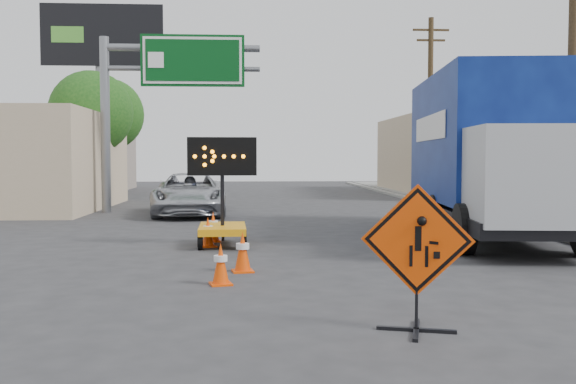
{
  "coord_description": "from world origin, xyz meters",
  "views": [
    {
      "loc": [
        -0.91,
        -7.34,
        2.16
      ],
      "look_at": [
        -0.25,
        3.74,
        1.56
      ],
      "focal_mm": 40.0,
      "sensor_mm": 36.0,
      "label": 1
    }
  ],
  "objects": [
    {
      "name": "billboard",
      "position": [
        -8.35,
        25.87,
        7.35
      ],
      "size": [
        6.1,
        0.54,
        9.85
      ],
      "color": "slate",
      "rests_on": "ground"
    },
    {
      "name": "building_right_far",
      "position": [
        13.0,
        30.0,
        2.3
      ],
      "size": [
        10.0,
        14.0,
        4.6
      ],
      "primitive_type": "cube",
      "color": "tan",
      "rests_on": "ground"
    },
    {
      "name": "cone_c",
      "position": [
        -1.92,
        8.1,
        0.36
      ],
      "size": [
        0.48,
        0.48,
        0.73
      ],
      "rotation": [
        0.0,
        0.0,
        0.37
      ],
      "color": "#EC4204",
      "rests_on": "ground"
    },
    {
      "name": "cone_d",
      "position": [
        -1.85,
        9.08,
        0.38
      ],
      "size": [
        0.42,
        0.42,
        0.77
      ],
      "rotation": [
        0.0,
        0.0,
        0.08
      ],
      "color": "#EC4204",
      "rests_on": "ground"
    },
    {
      "name": "construction_sign",
      "position": [
        1.15,
        0.4,
        0.97
      ],
      "size": [
        1.34,
        0.96,
        1.84
      ],
      "rotation": [
        0.0,
        0.0,
        -0.28
      ],
      "color": "black",
      "rests_on": "ground"
    },
    {
      "name": "highway_gantry",
      "position": [
        -4.43,
        17.96,
        5.07
      ],
      "size": [
        6.18,
        0.38,
        6.9
      ],
      "color": "slate",
      "rests_on": "ground"
    },
    {
      "name": "utility_pole_far",
      "position": [
        8.0,
        24.0,
        4.68
      ],
      "size": [
        1.8,
        0.26,
        9.0
      ],
      "color": "#48341F",
      "rests_on": "ground"
    },
    {
      "name": "cone_a",
      "position": [
        -1.41,
        3.48,
        0.36
      ],
      "size": [
        0.43,
        0.43,
        0.71
      ],
      "rotation": [
        0.0,
        0.0,
        0.23
      ],
      "color": "#EC4204",
      "rests_on": "ground"
    },
    {
      "name": "pickup_truck",
      "position": [
        -3.16,
        16.8,
        0.78
      ],
      "size": [
        2.95,
        5.79,
        1.57
      ],
      "primitive_type": "imported",
      "rotation": [
        0.0,
        0.0,
        0.06
      ],
      "color": "#B7B9BE",
      "rests_on": "ground"
    },
    {
      "name": "tree_left_near",
      "position": [
        -8.0,
        22.0,
        4.16
      ],
      "size": [
        3.71,
        3.71,
        6.03
      ],
      "color": "#48341F",
      "rests_on": "ground"
    },
    {
      "name": "curb_right",
      "position": [
        7.2,
        15.0,
        0.06
      ],
      "size": [
        0.4,
        60.0,
        0.12
      ],
      "primitive_type": "cube",
      "color": "gray",
      "rests_on": "ground"
    },
    {
      "name": "cone_b",
      "position": [
        -1.05,
        4.68,
        0.38
      ],
      "size": [
        0.45,
        0.45,
        0.77
      ],
      "rotation": [
        0.0,
        0.0,
        0.17
      ],
      "color": "#EC4204",
      "rests_on": "ground"
    },
    {
      "name": "utility_pole_near",
      "position": [
        8.0,
        10.0,
        4.68
      ],
      "size": [
        1.8,
        0.26,
        9.0
      ],
      "color": "#48341F",
      "rests_on": "ground"
    },
    {
      "name": "sidewalk_right",
      "position": [
        9.5,
        15.0,
        0.07
      ],
      "size": [
        4.0,
        60.0,
        0.15
      ],
      "primitive_type": "cube",
      "color": "gray",
      "rests_on": "ground"
    },
    {
      "name": "storefront_left_far",
      "position": [
        -15.0,
        34.0,
        2.2
      ],
      "size": [
        12.0,
        10.0,
        4.4
      ],
      "primitive_type": "cube",
      "color": "gray",
      "rests_on": "ground"
    },
    {
      "name": "ground",
      "position": [
        0.0,
        0.0,
        0.0
      ],
      "size": [
        100.0,
        100.0,
        0.0
      ],
      "primitive_type": "plane",
      "color": "#2D2D30",
      "rests_on": "ground"
    },
    {
      "name": "box_truck",
      "position": [
        5.46,
        9.51,
        2.0
      ],
      "size": [
        3.74,
        9.55,
        4.42
      ],
      "rotation": [
        0.0,
        0.0,
        -0.11
      ],
      "color": "black",
      "rests_on": "ground"
    },
    {
      "name": "arrow_board",
      "position": [
        -1.58,
        8.28,
        0.6
      ],
      "size": [
        1.67,
        1.89,
        2.65
      ],
      "rotation": [
        0.0,
        0.0,
        0.03
      ],
      "color": "orange",
      "rests_on": "ground"
    },
    {
      "name": "tree_left_far",
      "position": [
        -9.0,
        30.0,
        4.6
      ],
      "size": [
        4.1,
        4.1,
        6.66
      ],
      "color": "#48341F",
      "rests_on": "ground"
    }
  ]
}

